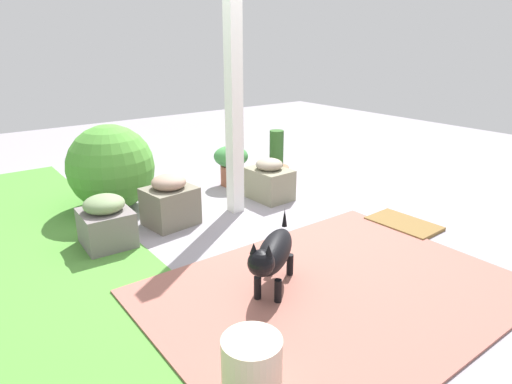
# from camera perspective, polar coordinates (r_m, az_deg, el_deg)

# --- Properties ---
(ground_plane) EXTENTS (12.00, 12.00, 0.00)m
(ground_plane) POSITION_cam_1_polar(r_m,az_deg,el_deg) (4.00, 0.28, -4.38)
(ground_plane) COLOR gray
(brick_path) EXTENTS (1.80, 2.40, 0.02)m
(brick_path) POSITION_cam_1_polar(r_m,az_deg,el_deg) (3.06, 10.18, -12.49)
(brick_path) COLOR #A06155
(brick_path) RESTS_ON ground
(porch_pillar) EXTENTS (0.12, 0.12, 2.20)m
(porch_pillar) POSITION_cam_1_polar(r_m,az_deg,el_deg) (4.08, -2.88, 12.09)
(porch_pillar) COLOR white
(porch_pillar) RESTS_ON ground
(stone_planter_nearest) EXTENTS (0.48, 0.36, 0.43)m
(stone_planter_nearest) POSITION_cam_1_polar(r_m,az_deg,el_deg) (4.62, 1.70, 1.47)
(stone_planter_nearest) COLOR gray
(stone_planter_nearest) RESTS_ON ground
(stone_planter_mid) EXTENTS (0.42, 0.47, 0.47)m
(stone_planter_mid) POSITION_cam_1_polar(r_m,az_deg,el_deg) (4.04, -11.05, -1.22)
(stone_planter_mid) COLOR slate
(stone_planter_mid) RESTS_ON ground
(stone_planter_far) EXTENTS (0.43, 0.40, 0.43)m
(stone_planter_far) POSITION_cam_1_polar(r_m,az_deg,el_deg) (3.77, -18.79, -3.69)
(stone_planter_far) COLOR slate
(stone_planter_far) RESTS_ON ground
(round_shrub) EXTENTS (0.84, 0.84, 0.84)m
(round_shrub) POSITION_cam_1_polar(r_m,az_deg,el_deg) (4.52, -18.22, 3.05)
(round_shrub) COLOR #4F9737
(round_shrub) RESTS_ON ground
(terracotta_pot_broad) EXTENTS (0.39, 0.39, 0.46)m
(terracotta_pot_broad) POSITION_cam_1_polar(r_m,az_deg,el_deg) (5.05, -3.25, 3.94)
(terracotta_pot_broad) COLOR #9D5640
(terracotta_pot_broad) RESTS_ON ground
(terracotta_pot_tall) EXTENTS (0.30, 0.30, 0.60)m
(terracotta_pot_tall) POSITION_cam_1_polar(r_m,az_deg,el_deg) (5.21, 2.64, 3.76)
(terracotta_pot_tall) COLOR #C66A4D
(terracotta_pot_tall) RESTS_ON ground
(dog) EXTENTS (0.53, 0.64, 0.49)m
(dog) POSITION_cam_1_polar(r_m,az_deg,el_deg) (2.89, 2.21, -7.98)
(dog) COLOR black
(dog) RESTS_ON ground
(ceramic_urn) EXTENTS (0.28, 0.28, 0.34)m
(ceramic_urn) POSITION_cam_1_polar(r_m,az_deg,el_deg) (2.17, -0.54, -22.07)
(ceramic_urn) COLOR beige
(ceramic_urn) RESTS_ON ground
(doormat) EXTENTS (0.62, 0.39, 0.03)m
(doormat) POSITION_cam_1_polar(r_m,az_deg,el_deg) (4.23, 18.53, -3.91)
(doormat) COLOR brown
(doormat) RESTS_ON ground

